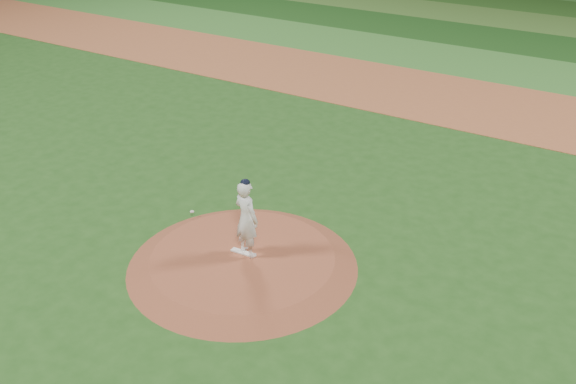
{
  "coord_description": "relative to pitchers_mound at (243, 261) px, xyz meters",
  "views": [
    {
      "loc": [
        7.81,
        -10.15,
        8.73
      ],
      "look_at": [
        0.0,
        2.0,
        1.1
      ],
      "focal_mm": 40.0,
      "sensor_mm": 36.0,
      "label": 1
    }
  ],
  "objects": [
    {
      "name": "pitching_rubber",
      "position": [
        -0.08,
        0.13,
        0.14
      ],
      "size": [
        0.63,
        0.2,
        0.03
      ],
      "primitive_type": "cube",
      "rotation": [
        0.0,
        0.0,
        0.08
      ],
      "color": "white",
      "rests_on": "pitchers_mound"
    },
    {
      "name": "ground",
      "position": [
        0.0,
        0.0,
        -0.12
      ],
      "size": [
        120.0,
        120.0,
        0.0
      ],
      "primitive_type": "plane",
      "color": "#224E19",
      "rests_on": "ground"
    },
    {
      "name": "outfield_stripe_0",
      "position": [
        0.0,
        19.5,
        -0.12
      ],
      "size": [
        70.0,
        5.0,
        0.02
      ],
      "primitive_type": "cube",
      "color": "#36772B",
      "rests_on": "ground"
    },
    {
      "name": "pitcher_on_mound",
      "position": [
        0.02,
        0.18,
        1.1
      ],
      "size": [
        0.79,
        0.62,
        1.99
      ],
      "color": "white",
      "rests_on": "pitchers_mound"
    },
    {
      "name": "rosin_bag",
      "position": [
        -2.39,
        0.97,
        0.16
      ],
      "size": [
        0.11,
        0.11,
        0.06
      ],
      "primitive_type": "ellipsoid",
      "color": "silver",
      "rests_on": "pitchers_mound"
    },
    {
      "name": "infield_dirt_band",
      "position": [
        0.0,
        14.0,
        -0.12
      ],
      "size": [
        70.0,
        6.0,
        0.02
      ],
      "primitive_type": "cube",
      "color": "#A35932",
      "rests_on": "ground"
    },
    {
      "name": "outfield_stripe_2",
      "position": [
        0.0,
        29.5,
        -0.12
      ],
      "size": [
        70.0,
        5.0,
        0.02
      ],
      "primitive_type": "cube",
      "color": "#3D6B26",
      "rests_on": "ground"
    },
    {
      "name": "outfield_stripe_1",
      "position": [
        0.0,
        24.5,
        -0.12
      ],
      "size": [
        70.0,
        5.0,
        0.02
      ],
      "primitive_type": "cube",
      "color": "#194416",
      "rests_on": "ground"
    },
    {
      "name": "pitchers_mound",
      "position": [
        0.0,
        0.0,
        0.0
      ],
      "size": [
        5.5,
        5.5,
        0.25
      ],
      "primitive_type": "cone",
      "color": "brown",
      "rests_on": "ground"
    },
    {
      "name": "outfield_stripe_3",
      "position": [
        0.0,
        34.5,
        -0.12
      ],
      "size": [
        70.0,
        5.0,
        0.02
      ],
      "primitive_type": "cube",
      "color": "#214C18",
      "rests_on": "ground"
    }
  ]
}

